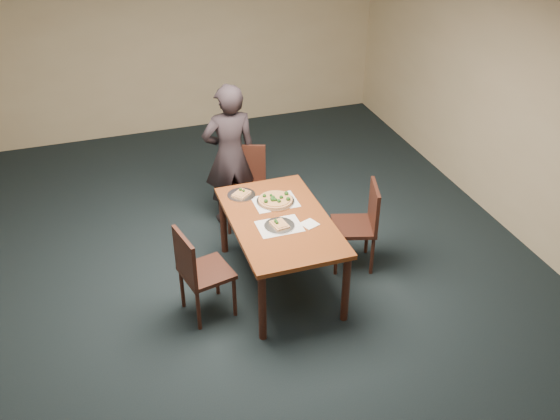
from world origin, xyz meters
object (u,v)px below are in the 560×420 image
object	(u,v)px
diner	(230,155)
dining_table	(280,227)
chair_right	(362,221)
slice_plate_far	(241,194)
pizza_pan	(276,200)
slice_plate_near	(279,225)
chair_far	(246,182)
chair_left	(198,269)

from	to	relation	value
diner	dining_table	bearing A→B (deg)	96.45
chair_right	slice_plate_far	xyz separation A→B (m)	(-1.10, 0.48, 0.25)
dining_table	pizza_pan	bearing A→B (deg)	79.61
diner	pizza_pan	size ratio (longest dim) A/B	4.41
dining_table	pizza_pan	xyz separation A→B (m)	(0.06, 0.30, 0.12)
dining_table	pizza_pan	distance (m)	0.33
slice_plate_near	pizza_pan	bearing A→B (deg)	76.48
dining_table	pizza_pan	world-z (taller)	pizza_pan
chair_far	chair_right	world-z (taller)	same
chair_left	slice_plate_far	size ratio (longest dim) A/B	3.25
chair_right	diner	xyz separation A→B (m)	(-1.02, 1.23, 0.30)
chair_right	slice_plate_near	bearing A→B (deg)	-62.90
chair_left	dining_table	bearing A→B (deg)	-88.97
chair_far	chair_left	world-z (taller)	same
chair_right	slice_plate_near	size ratio (longest dim) A/B	3.25
slice_plate_near	slice_plate_far	distance (m)	0.67
chair_far	pizza_pan	world-z (taller)	chair_far
chair_left	chair_right	distance (m)	1.73
chair_right	chair_left	bearing A→B (deg)	-64.54
dining_table	chair_right	xyz separation A→B (m)	(0.87, 0.05, -0.14)
chair_far	slice_plate_far	size ratio (longest dim) A/B	3.25
diner	pizza_pan	bearing A→B (deg)	101.52
chair_right	diner	size ratio (longest dim) A/B	0.56
pizza_pan	dining_table	bearing A→B (deg)	-100.39
chair_far	slice_plate_far	bearing A→B (deg)	-89.37
slice_plate_near	slice_plate_far	xyz separation A→B (m)	(-0.18, 0.64, -0.00)
diner	slice_plate_far	size ratio (longest dim) A/B	5.81
diner	slice_plate_near	distance (m)	1.40
chair_left	diner	distance (m)	1.67
chair_right	diner	bearing A→B (deg)	-123.52
pizza_pan	slice_plate_far	size ratio (longest dim) A/B	1.32
chair_far	slice_plate_near	xyz separation A→B (m)	(-0.04, -1.28, 0.25)
chair_far	pizza_pan	xyz separation A→B (m)	(0.06, -0.87, 0.26)
chair_left	pizza_pan	world-z (taller)	chair_left
pizza_pan	slice_plate_near	world-z (taller)	pizza_pan
dining_table	chair_right	distance (m)	0.89
dining_table	slice_plate_near	xyz separation A→B (m)	(-0.04, -0.11, 0.11)
diner	chair_far	bearing A→B (deg)	141.30
dining_table	slice_plate_far	size ratio (longest dim) A/B	5.36
chair_far	diner	distance (m)	0.35
dining_table	chair_right	world-z (taller)	chair_right
slice_plate_far	diner	bearing A→B (deg)	83.91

